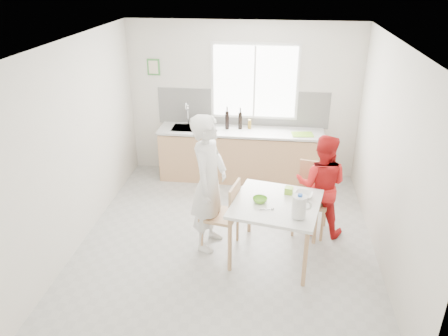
# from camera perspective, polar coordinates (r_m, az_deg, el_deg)

# --- Properties ---
(ground) EXTENTS (4.50, 4.50, 0.00)m
(ground) POSITION_cam_1_polar(r_m,az_deg,el_deg) (6.22, 0.46, -9.27)
(ground) COLOR #B7B7B2
(ground) RESTS_ON ground
(room_shell) EXTENTS (4.50, 4.50, 4.50)m
(room_shell) POSITION_cam_1_polar(r_m,az_deg,el_deg) (5.46, 0.52, 5.12)
(room_shell) COLOR silver
(room_shell) RESTS_ON ground
(window) EXTENTS (1.50, 0.06, 1.30)m
(window) POSITION_cam_1_polar(r_m,az_deg,el_deg) (7.56, 4.02, 11.18)
(window) COLOR white
(window) RESTS_ON room_shell
(backsplash) EXTENTS (3.00, 0.02, 0.65)m
(backsplash) POSITION_cam_1_polar(r_m,az_deg,el_deg) (7.71, 2.42, 7.84)
(backsplash) COLOR white
(backsplash) RESTS_ON room_shell
(picture_frame) EXTENTS (0.22, 0.03, 0.28)m
(picture_frame) POSITION_cam_1_polar(r_m,az_deg,el_deg) (7.80, -9.20, 12.88)
(picture_frame) COLOR #428A3E
(picture_frame) RESTS_ON room_shell
(kitchen_counter) EXTENTS (2.84, 0.64, 1.37)m
(kitchen_counter) POSITION_cam_1_polar(r_m,az_deg,el_deg) (7.72, 2.11, 1.47)
(kitchen_counter) COLOR tan
(kitchen_counter) RESTS_ON ground
(dining_table) EXTENTS (1.24, 1.24, 0.81)m
(dining_table) POSITION_cam_1_polar(r_m,az_deg,el_deg) (5.54, 6.82, -5.25)
(dining_table) COLOR white
(dining_table) RESTS_ON ground
(chair_left) EXTENTS (0.53, 0.53, 0.97)m
(chair_left) POSITION_cam_1_polar(r_m,az_deg,el_deg) (5.79, 0.14, -5.85)
(chair_left) COLOR tan
(chair_left) RESTS_ON ground
(chair_far) EXTENTS (0.55, 0.55, 1.01)m
(chair_far) POSITION_cam_1_polar(r_m,az_deg,el_deg) (6.30, 11.45, -3.40)
(chair_far) COLOR tan
(chair_far) RESTS_ON ground
(person_white) EXTENTS (0.57, 0.76, 1.87)m
(person_white) POSITION_cam_1_polar(r_m,az_deg,el_deg) (5.66, -1.98, -2.02)
(person_white) COLOR white
(person_white) RESTS_ON ground
(person_red) EXTENTS (0.81, 0.69, 1.48)m
(person_red) POSITION_cam_1_polar(r_m,az_deg,el_deg) (6.18, 12.56, -2.21)
(person_red) COLOR red
(person_red) RESTS_ON ground
(bowl_green) EXTENTS (0.22, 0.22, 0.06)m
(bowl_green) POSITION_cam_1_polar(r_m,az_deg,el_deg) (5.48, 4.72, -4.17)
(bowl_green) COLOR #6ABB2B
(bowl_green) RESTS_ON dining_table
(bowl_white) EXTENTS (0.27, 0.27, 0.06)m
(bowl_white) POSITION_cam_1_polar(r_m,az_deg,el_deg) (5.67, 10.38, -3.49)
(bowl_white) COLOR white
(bowl_white) RESTS_ON dining_table
(milk_jug) EXTENTS (0.23, 0.17, 0.30)m
(milk_jug) POSITION_cam_1_polar(r_m,az_deg,el_deg) (5.14, 9.84, -4.94)
(milk_jug) COLOR white
(milk_jug) RESTS_ON dining_table
(green_box) EXTENTS (0.12, 0.12, 0.09)m
(green_box) POSITION_cam_1_polar(r_m,az_deg,el_deg) (5.71, 8.46, -2.92)
(green_box) COLOR #8FD130
(green_box) RESTS_ON dining_table
(spoon) EXTENTS (0.16, 0.04, 0.01)m
(spoon) POSITION_cam_1_polar(r_m,az_deg,el_deg) (5.32, 5.53, -5.39)
(spoon) COLOR #A5A5AA
(spoon) RESTS_ON dining_table
(cutting_board) EXTENTS (0.37, 0.29, 0.01)m
(cutting_board) POSITION_cam_1_polar(r_m,az_deg,el_deg) (7.43, 10.20, 4.34)
(cutting_board) COLOR #7DBC2B
(cutting_board) RESTS_ON kitchen_counter
(wine_bottle_a) EXTENTS (0.07, 0.07, 0.32)m
(wine_bottle_a) POSITION_cam_1_polar(r_m,az_deg,el_deg) (7.54, 0.41, 6.29)
(wine_bottle_a) COLOR black
(wine_bottle_a) RESTS_ON kitchen_counter
(wine_bottle_b) EXTENTS (0.07, 0.07, 0.30)m
(wine_bottle_b) POSITION_cam_1_polar(r_m,az_deg,el_deg) (7.54, 2.13, 6.21)
(wine_bottle_b) COLOR black
(wine_bottle_b) RESTS_ON kitchen_counter
(jar_amber) EXTENTS (0.06, 0.06, 0.16)m
(jar_amber) POSITION_cam_1_polar(r_m,az_deg,el_deg) (7.59, 3.36, 5.75)
(jar_amber) COLOR olive
(jar_amber) RESTS_ON kitchen_counter
(soap_bottle) EXTENTS (0.09, 0.09, 0.19)m
(soap_bottle) POSITION_cam_1_polar(r_m,az_deg,el_deg) (7.66, -1.79, 6.08)
(soap_bottle) COLOR #999999
(soap_bottle) RESTS_ON kitchen_counter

